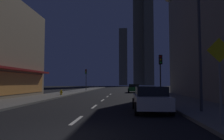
{
  "coord_description": "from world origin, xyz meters",
  "views": [
    {
      "loc": [
        2.15,
        -5.82,
        1.65
      ],
      "look_at": [
        0.0,
        27.47,
        3.76
      ],
      "focal_mm": 32.8,
      "sensor_mm": 36.0,
      "label": 1
    }
  ],
  "objects_px": {
    "car_parked_far": "(134,88)",
    "traffic_light_near_right": "(160,67)",
    "pedestrian_crossing_sign": "(220,73)",
    "traffic_light_far_left": "(86,75)",
    "fire_hydrant_far_left": "(61,92)",
    "car_parked_near": "(151,99)",
    "street_lamp_right": "(184,21)"
  },
  "relations": [
    {
      "from": "car_parked_near",
      "to": "traffic_light_near_right",
      "type": "height_order",
      "value": "traffic_light_near_right"
    },
    {
      "from": "car_parked_near",
      "to": "street_lamp_right",
      "type": "xyz_separation_m",
      "value": [
        1.78,
        -0.62,
        4.33
      ]
    },
    {
      "from": "car_parked_near",
      "to": "pedestrian_crossing_sign",
      "type": "distance_m",
      "value": 4.85
    },
    {
      "from": "street_lamp_right",
      "to": "traffic_light_near_right",
      "type": "bearing_deg",
      "value": 89.17
    },
    {
      "from": "car_parked_near",
      "to": "traffic_light_far_left",
      "type": "relative_size",
      "value": 1.01
    },
    {
      "from": "fire_hydrant_far_left",
      "to": "pedestrian_crossing_sign",
      "type": "xyz_separation_m",
      "value": [
        11.5,
        -17.7,
        1.56
      ]
    },
    {
      "from": "car_parked_near",
      "to": "fire_hydrant_far_left",
      "type": "distance_m",
      "value": 16.49
    },
    {
      "from": "car_parked_far",
      "to": "traffic_light_near_right",
      "type": "xyz_separation_m",
      "value": [
        1.9,
        -15.88,
        2.45
      ]
    },
    {
      "from": "traffic_light_far_left",
      "to": "traffic_light_near_right",
      "type": "bearing_deg",
      "value": -61.11
    },
    {
      "from": "car_parked_far",
      "to": "traffic_light_far_left",
      "type": "bearing_deg",
      "value": 155.95
    },
    {
      "from": "car_parked_near",
      "to": "car_parked_far",
      "type": "distance_m",
      "value": 23.55
    },
    {
      "from": "fire_hydrant_far_left",
      "to": "car_parked_near",
      "type": "bearing_deg",
      "value": -54.81
    },
    {
      "from": "car_parked_far",
      "to": "fire_hydrant_far_left",
      "type": "distance_m",
      "value": 13.85
    },
    {
      "from": "fire_hydrant_far_left",
      "to": "pedestrian_crossing_sign",
      "type": "height_order",
      "value": "pedestrian_crossing_sign"
    },
    {
      "from": "traffic_light_near_right",
      "to": "street_lamp_right",
      "type": "height_order",
      "value": "street_lamp_right"
    },
    {
      "from": "car_parked_far",
      "to": "traffic_light_near_right",
      "type": "relative_size",
      "value": 1.01
    },
    {
      "from": "fire_hydrant_far_left",
      "to": "traffic_light_far_left",
      "type": "height_order",
      "value": "traffic_light_far_left"
    },
    {
      "from": "fire_hydrant_far_left",
      "to": "street_lamp_right",
      "type": "height_order",
      "value": "street_lamp_right"
    },
    {
      "from": "traffic_light_near_right",
      "to": "street_lamp_right",
      "type": "distance_m",
      "value": 8.51
    },
    {
      "from": "fire_hydrant_far_left",
      "to": "street_lamp_right",
      "type": "relative_size",
      "value": 0.1
    },
    {
      "from": "pedestrian_crossing_sign",
      "to": "traffic_light_far_left",
      "type": "bearing_deg",
      "value": 109.22
    },
    {
      "from": "car_parked_near",
      "to": "car_parked_far",
      "type": "xyz_separation_m",
      "value": [
        0.0,
        23.55,
        0.0
      ]
    },
    {
      "from": "traffic_light_far_left",
      "to": "street_lamp_right",
      "type": "relative_size",
      "value": 0.64
    },
    {
      "from": "car_parked_near",
      "to": "traffic_light_near_right",
      "type": "bearing_deg",
      "value": 76.09
    },
    {
      "from": "car_parked_far",
      "to": "street_lamp_right",
      "type": "relative_size",
      "value": 0.64
    },
    {
      "from": "car_parked_far",
      "to": "traffic_light_near_right",
      "type": "distance_m",
      "value": 16.18
    },
    {
      "from": "car_parked_near",
      "to": "fire_hydrant_far_left",
      "type": "height_order",
      "value": "car_parked_near"
    },
    {
      "from": "fire_hydrant_far_left",
      "to": "pedestrian_crossing_sign",
      "type": "distance_m",
      "value": 21.17
    },
    {
      "from": "car_parked_near",
      "to": "street_lamp_right",
      "type": "distance_m",
      "value": 4.72
    },
    {
      "from": "car_parked_far",
      "to": "traffic_light_far_left",
      "type": "height_order",
      "value": "traffic_light_far_left"
    },
    {
      "from": "car_parked_far",
      "to": "traffic_light_near_right",
      "type": "bearing_deg",
      "value": -83.18
    },
    {
      "from": "car_parked_far",
      "to": "pedestrian_crossing_sign",
      "type": "xyz_separation_m",
      "value": [
        2.0,
        -27.78,
        1.28
      ]
    }
  ]
}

